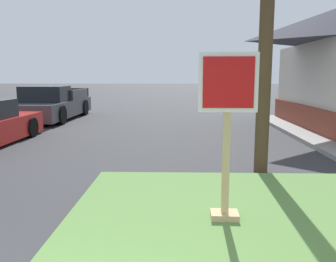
{
  "coord_description": "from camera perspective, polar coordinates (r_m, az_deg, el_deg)",
  "views": [
    {
      "loc": [
        1.0,
        -1.79,
        1.93
      ],
      "look_at": [
        0.82,
        4.26,
        0.97
      ],
      "focal_mm": 37.85,
      "sensor_mm": 36.0,
      "label": 1
    }
  ],
  "objects": [
    {
      "name": "manhole_cover",
      "position": [
        5.36,
        -10.86,
        -12.21
      ],
      "size": [
        0.7,
        0.7,
        0.02
      ],
      "primitive_type": "cylinder",
      "color": "black",
      "rests_on": "ground"
    },
    {
      "name": "grass_corner_patch",
      "position": [
        4.22,
        15.85,
        -17.99
      ],
      "size": [
        4.94,
        5.92,
        0.08
      ],
      "primitive_type": "cube",
      "color": "#567F3D",
      "rests_on": "ground"
    },
    {
      "name": "stop_sign",
      "position": [
        4.52,
        9.41,
        -1.55
      ],
      "size": [
        0.73,
        0.29,
        2.13
      ],
      "color": "tan",
      "rests_on": "grass_corner_patch"
    },
    {
      "name": "pickup_truck_charcoal",
      "position": [
        16.29,
        -18.21,
        3.92
      ],
      "size": [
        2.15,
        5.58,
        1.48
      ],
      "color": "#38383D",
      "rests_on": "ground"
    }
  ]
}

